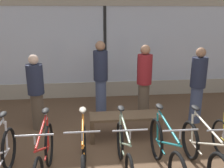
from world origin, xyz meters
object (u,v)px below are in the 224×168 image
(bicycle_center_right, at_px, (166,153))
(display_bench, at_px, (125,119))
(customer_near_rack, at_px, (144,80))
(customer_by_window, at_px, (198,84))
(bicycle_center_left, at_px, (84,157))
(customer_near_bench, at_px, (101,77))
(bicycle_left, at_px, (44,159))
(customer_mid_floor, at_px, (36,91))
(bicycle_right, at_px, (203,154))
(bicycle_center, at_px, (124,153))

(bicycle_center_right, height_order, display_bench, bicycle_center_right)
(customer_near_rack, relative_size, customer_by_window, 1.02)
(bicycle_center_left, xyz_separation_m, display_bench, (0.81, 1.19, 0.04))
(customer_near_bench, bearing_deg, bicycle_center_right, -71.75)
(display_bench, relative_size, customer_near_bench, 0.77)
(bicycle_left, relative_size, customer_mid_floor, 1.06)
(bicycle_left, distance_m, customer_near_rack, 2.99)
(customer_near_rack, distance_m, customer_by_window, 1.19)
(bicycle_right, bearing_deg, customer_mid_floor, 145.45)
(bicycle_left, bearing_deg, customer_by_window, 30.58)
(bicycle_center_left, relative_size, customer_mid_floor, 1.01)
(bicycle_center_right, bearing_deg, customer_mid_floor, 139.55)
(bicycle_right, distance_m, display_bench, 1.65)
(bicycle_left, height_order, bicycle_center_right, same)
(bicycle_center_left, height_order, bicycle_center_right, bicycle_center_right)
(customer_by_window, bearing_deg, customer_mid_floor, 179.50)
(customer_near_rack, bearing_deg, display_bench, -121.74)
(display_bench, distance_m, customer_near_bench, 1.41)
(bicycle_left, relative_size, customer_by_window, 1.00)
(customer_mid_floor, xyz_separation_m, customer_near_bench, (1.40, 0.61, 0.11))
(customer_mid_floor, bearing_deg, customer_by_window, -0.50)
(customer_by_window, distance_m, customer_mid_floor, 3.52)
(customer_near_rack, bearing_deg, customer_near_bench, 163.34)
(bicycle_left, height_order, customer_near_bench, customer_near_bench)
(bicycle_center_right, xyz_separation_m, customer_mid_floor, (-2.23, 1.90, 0.45))
(bicycle_right, relative_size, customer_near_rack, 0.96)
(bicycle_right, xyz_separation_m, customer_near_rack, (-0.42, 2.25, 0.58))
(customer_by_window, bearing_deg, bicycle_left, -149.42)
(bicycle_left, relative_size, bicycle_right, 1.03)
(customer_by_window, distance_m, customer_near_bench, 2.22)
(bicycle_right, bearing_deg, bicycle_left, 178.35)
(bicycle_right, relative_size, customer_mid_floor, 1.03)
(bicycle_right, xyz_separation_m, customer_near_bench, (-1.41, 2.55, 0.59))
(bicycle_left, distance_m, bicycle_right, 2.39)
(customer_by_window, height_order, customer_mid_floor, customer_by_window)
(bicycle_left, distance_m, customer_near_bench, 2.72)
(customer_by_window, bearing_deg, bicycle_center_left, -144.84)
(bicycle_right, height_order, customer_by_window, customer_by_window)
(bicycle_left, distance_m, bicycle_center_left, 0.57)
(bicycle_center, xyz_separation_m, customer_near_rack, (0.78, 2.12, 0.57))
(bicycle_center_right, xyz_separation_m, customer_near_bench, (-0.83, 2.51, 0.56))
(bicycle_center_left, height_order, customer_mid_floor, customer_mid_floor)
(bicycle_left, height_order, customer_near_rack, customer_near_rack)
(bicycle_center, distance_m, bicycle_right, 1.21)
(display_bench, xyz_separation_m, customer_mid_floor, (-1.80, 0.62, 0.44))
(customer_mid_floor, relative_size, customer_near_bench, 0.90)
(bicycle_center_right, bearing_deg, bicycle_center, 170.83)
(display_bench, bearing_deg, customer_by_window, 18.97)
(bicycle_right, bearing_deg, bicycle_center, 173.60)
(bicycle_left, relative_size, display_bench, 1.23)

